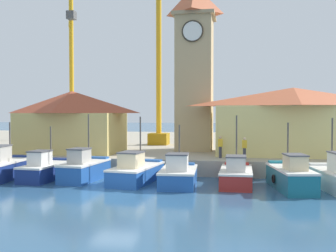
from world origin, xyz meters
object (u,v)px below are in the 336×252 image
fishing_boat_center (136,171)px  fishing_boat_right_outer (291,176)px  fishing_boat_left_inner (46,169)px  dock_worker_along_quay (220,147)px  warehouse_left (72,121)px  dock_worker_near_tower (244,148)px  fishing_boat_far_right (336,176)px  port_crane_far (160,66)px  port_crane_near (72,84)px  clock_tower (195,64)px  fishing_boat_mid_left (85,169)px  fishing_boat_mid_right (178,174)px  fishing_boat_right_inner (236,175)px  warehouse_right (293,121)px  fishing_boat_left_outer (5,167)px

fishing_boat_center → fishing_boat_right_outer: (9.55, -0.74, 0.08)m
fishing_boat_left_inner → dock_worker_along_quay: (11.48, 4.76, 1.30)m
warehouse_left → dock_worker_near_tower: 14.83m
fishing_boat_far_right → dock_worker_near_tower: 6.71m
fishing_boat_center → port_crane_far: port_crane_far is taller
port_crane_near → port_crane_far: port_crane_far is taller
clock_tower → dock_worker_along_quay: (2.59, -5.82, -6.89)m
fishing_boat_mid_left → fishing_boat_mid_right: size_ratio=1.04×
port_crane_near → fishing_boat_right_outer: bearing=-44.4°
fishing_boat_mid_left → fishing_boat_mid_right: bearing=-7.1°
fishing_boat_mid_left → dock_worker_along_quay: fishing_boat_mid_left is taller
clock_tower → fishing_boat_right_inner: bearing=-70.0°
fishing_boat_left_inner → clock_tower: clock_tower is taller
dock_worker_near_tower → fishing_boat_far_right: bearing=-36.8°
fishing_boat_right_inner → fishing_boat_right_outer: 3.29m
fishing_boat_mid_left → clock_tower: bearing=59.3°
fishing_boat_far_right → port_crane_near: size_ratio=0.28×
fishing_boat_mid_left → warehouse_left: bearing=119.7°
fishing_boat_mid_left → port_crane_near: port_crane_near is taller
fishing_boat_right_outer → dock_worker_near_tower: fishing_boat_right_outer is taller
fishing_boat_center → port_crane_near: 28.28m
fishing_boat_right_outer → warehouse_right: 9.51m
fishing_boat_right_inner → fishing_boat_far_right: 5.84m
dock_worker_near_tower → port_crane_far: bearing=125.1°
fishing_boat_far_right → warehouse_left: size_ratio=0.62×
dock_worker_near_tower → fishing_boat_left_outer: bearing=-165.6°
fishing_boat_far_right → dock_worker_near_tower: (-5.28, 3.95, 1.24)m
port_crane_near → warehouse_right: bearing=-30.2°
fishing_boat_far_right → dock_worker_near_tower: size_ratio=3.28×
fishing_boat_right_outer → fishing_boat_far_right: 2.75m
fishing_boat_center → fishing_boat_left_inner: bearing=-179.9°
fishing_boat_left_outer → port_crane_far: port_crane_far is taller
fishing_boat_right_outer → port_crane_near: bearing=135.6°
fishing_boat_left_inner → warehouse_right: (17.10, 8.17, 3.19)m
warehouse_left → fishing_boat_right_inner: bearing=-26.1°
warehouse_left → fishing_boat_mid_right: bearing=-36.3°
fishing_boat_left_inner → fishing_boat_center: bearing=0.1°
fishing_boat_center → fishing_boat_right_inner: fishing_boat_right_inner is taller
fishing_boat_left_outer → warehouse_right: bearing=22.9°
fishing_boat_left_outer → fishing_boat_right_inner: bearing=1.6°
fishing_boat_mid_right → warehouse_right: (7.94, 8.82, 3.19)m
fishing_boat_right_inner → port_crane_far: bearing=116.8°
fishing_boat_right_inner → warehouse_left: bearing=153.9°
fishing_boat_right_inner → warehouse_right: warehouse_right is taller
dock_worker_near_tower → dock_worker_along_quay: (-1.75, 0.91, 0.00)m
fishing_boat_left_inner → fishing_boat_right_inner: (12.68, 0.16, -0.04)m
fishing_boat_left_inner → port_crane_far: (4.60, 16.14, 8.78)m
fishing_boat_center → fishing_boat_right_inner: bearing=1.4°
fishing_boat_mid_right → warehouse_left: warehouse_left is taller
port_crane_near → port_crane_far: size_ratio=0.90×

